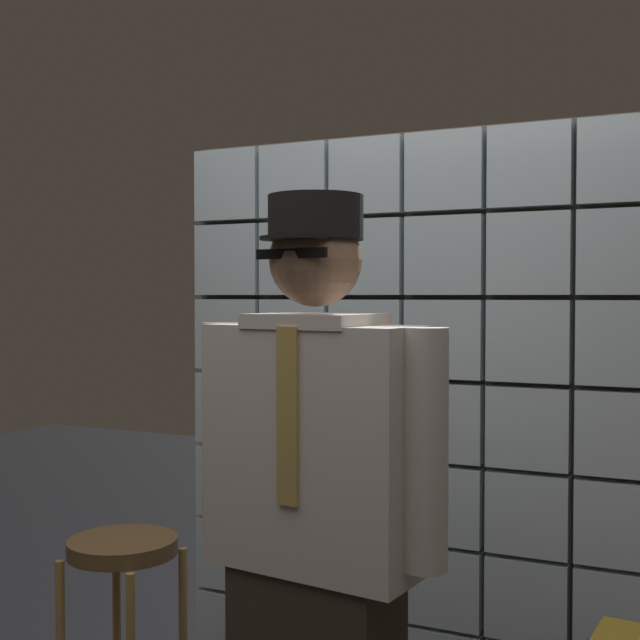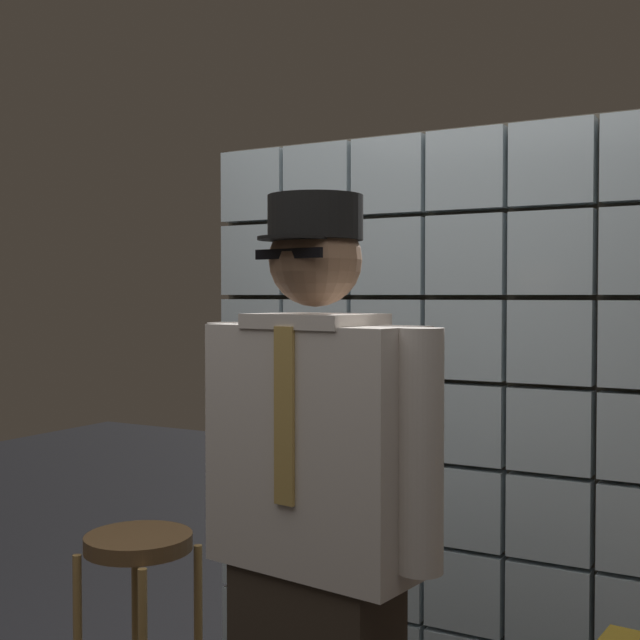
# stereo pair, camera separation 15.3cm
# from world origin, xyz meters

# --- Properties ---
(glass_block_wall) EXTENTS (1.86, 0.10, 2.17)m
(glass_block_wall) POSITION_xyz_m (0.00, 1.41, 1.06)
(glass_block_wall) COLOR silver
(glass_block_wall) RESTS_ON ground
(standing_person) EXTENTS (0.71, 0.33, 1.78)m
(standing_person) POSITION_xyz_m (0.15, 0.29, 0.93)
(standing_person) COLOR #382D23
(standing_person) RESTS_ON ground
(bar_stool) EXTENTS (0.34, 0.34, 0.77)m
(bar_stool) POSITION_xyz_m (-0.61, 0.50, 0.58)
(bar_stool) COLOR brown
(bar_stool) RESTS_ON ground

